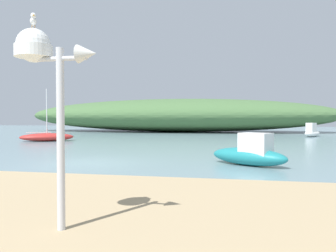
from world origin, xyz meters
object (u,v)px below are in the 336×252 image
mast_structure (43,62)px  motorboat_outer_mooring (250,153)px  sailboat_inner_mooring (47,137)px  motorboat_west_reach (312,132)px  seagull_on_radar (33,20)px

mast_structure → motorboat_outer_mooring: size_ratio=0.93×
motorboat_outer_mooring → mast_structure: bearing=-111.9°
sailboat_inner_mooring → motorboat_west_reach: (22.57, 10.46, 0.16)m
motorboat_outer_mooring → seagull_on_radar: bearing=-112.7°
motorboat_outer_mooring → sailboat_inner_mooring: size_ratio=0.76×
sailboat_inner_mooring → motorboat_west_reach: bearing=24.9°
sailboat_inner_mooring → motorboat_west_reach: size_ratio=1.67×
mast_structure → seagull_on_radar: seagull_on_radar is taller
seagull_on_radar → motorboat_outer_mooring: bearing=67.3°
mast_structure → motorboat_outer_mooring: mast_structure is taller
mast_structure → seagull_on_radar: size_ratio=11.51×
seagull_on_radar → motorboat_outer_mooring: size_ratio=0.08×
mast_structure → motorboat_west_reach: 31.84m
seagull_on_radar → motorboat_west_reach: size_ratio=0.10×
mast_structure → sailboat_inner_mooring: 22.95m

